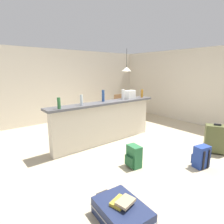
{
  "coord_description": "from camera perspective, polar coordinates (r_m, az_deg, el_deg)",
  "views": [
    {
      "loc": [
        -3.08,
        -3.29,
        1.8
      ],
      "look_at": [
        0.0,
        0.55,
        0.69
      ],
      "focal_mm": 29.96,
      "sensor_mm": 36.0,
      "label": 1
    }
  ],
  "objects": [
    {
      "name": "backpack_blue",
      "position": [
        3.99,
        25.52,
        -12.24
      ],
      "size": [
        0.31,
        0.29,
        0.42
      ],
      "color": "#233D93",
      "rests_on": "ground_plane"
    },
    {
      "name": "bottle_green",
      "position": [
        3.85,
        -15.9,
        2.61
      ],
      "size": [
        0.07,
        0.07,
        0.23
      ],
      "primitive_type": "cylinder",
      "color": "#2D6B38",
      "rests_on": "bar_countertop"
    },
    {
      "name": "bottle_white",
      "position": [
        4.91,
        3.37,
        5.38
      ],
      "size": [
        0.08,
        0.08,
        0.26
      ],
      "primitive_type": "cylinder",
      "color": "silver",
      "rests_on": "bar_countertop"
    },
    {
      "name": "suitcase_upright_olive",
      "position": [
        4.72,
        29.09,
        -7.1
      ],
      "size": [
        0.43,
        0.5,
        0.67
      ],
      "color": "#51562D",
      "rests_on": "ground_plane"
    },
    {
      "name": "bar_countertop",
      "position": [
        4.55,
        -2.13,
        2.8
      ],
      "size": [
        2.96,
        0.4,
        0.05
      ],
      "primitive_type": "cube",
      "color": "#4C4C51",
      "rests_on": "partition_half_wall"
    },
    {
      "name": "wall_back",
      "position": [
        7.07,
        -12.91,
        7.91
      ],
      "size": [
        6.6,
        0.1,
        2.5
      ],
      "primitive_type": "cube",
      "color": "beige",
      "rests_on": "ground_plane"
    },
    {
      "name": "bottle_clear",
      "position": [
        4.16,
        -9.31,
        3.66
      ],
      "size": [
        0.06,
        0.06,
        0.23
      ],
      "primitive_type": "cylinder",
      "color": "silver",
      "rests_on": "bar_countertop"
    },
    {
      "name": "partition_half_wall",
      "position": [
        4.67,
        -2.07,
        -3.53
      ],
      "size": [
        2.8,
        0.2,
        0.99
      ],
      "primitive_type": "cube",
      "color": "beige",
      "rests_on": "ground_plane"
    },
    {
      "name": "backpack_green",
      "position": [
        3.65,
        6.64,
        -13.36
      ],
      "size": [
        0.28,
        0.3,
        0.42
      ],
      "color": "#286B3D",
      "rests_on": "ground_plane"
    },
    {
      "name": "wall_right",
      "position": [
        7.12,
        21.05,
        7.42
      ],
      "size": [
        0.1,
        6.0,
        2.5
      ],
      "primitive_type": "cube",
      "color": "beige",
      "rests_on": "ground_plane"
    },
    {
      "name": "dining_chair_near_partition",
      "position": [
        6.23,
        7.44,
        0.69
      ],
      "size": [
        0.44,
        0.44,
        0.93
      ],
      "color": "#9E754C",
      "rests_on": "ground_plane"
    },
    {
      "name": "bottle_amber",
      "position": [
        5.35,
        9.12,
        5.63
      ],
      "size": [
        0.07,
        0.07,
        0.23
      ],
      "primitive_type": "cylinder",
      "color": "#9E661E",
      "rests_on": "bar_countertop"
    },
    {
      "name": "dining_table",
      "position": [
        6.62,
        4.73,
        2.62
      ],
      "size": [
        1.1,
        0.8,
        0.74
      ],
      "color": "#4C331E",
      "rests_on": "ground_plane"
    },
    {
      "name": "pendant_lamp",
      "position": [
        6.56,
        4.42,
        12.94
      ],
      "size": [
        0.34,
        0.34,
        0.78
      ],
      "color": "black"
    },
    {
      "name": "dining_chair_far_side",
      "position": [
        7.06,
        1.47,
        2.2
      ],
      "size": [
        0.41,
        0.41,
        0.93
      ],
      "color": "#9E754C",
      "rests_on": "ground_plane"
    },
    {
      "name": "grocery_bag",
      "position": [
        5.09,
        5.52,
        5.34
      ],
      "size": [
        0.26,
        0.18,
        0.22
      ],
      "primitive_type": "cube",
      "color": "silver",
      "rests_on": "bar_countertop"
    },
    {
      "name": "book_stack",
      "position": [
        2.48,
        3.2,
        -25.7
      ],
      "size": [
        0.28,
        0.28,
        0.08
      ],
      "color": "gold",
      "rests_on": "suitcase_flat_navy"
    },
    {
      "name": "suitcase_flat_navy",
      "position": [
        2.57,
        3.0,
        -28.39
      ],
      "size": [
        0.55,
        0.85,
        0.22
      ],
      "color": "#1E284C",
      "rests_on": "ground_plane"
    },
    {
      "name": "bottle_blue",
      "position": [
        4.6,
        -2.71,
        4.97
      ],
      "size": [
        0.07,
        0.07,
        0.28
      ],
      "primitive_type": "cylinder",
      "color": "#284C89",
      "rests_on": "bar_countertop"
    },
    {
      "name": "ground_plane",
      "position": [
        4.86,
        4.11,
        -9.4
      ],
      "size": [
        13.0,
        13.0,
        0.05
      ],
      "primitive_type": "cube",
      "color": "#BCAD8E"
    }
  ]
}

